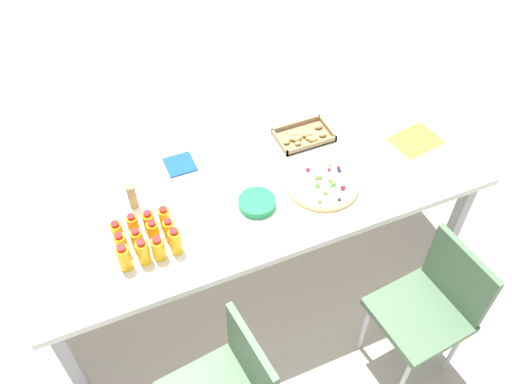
# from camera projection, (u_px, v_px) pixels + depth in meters

# --- Properties ---
(ground_plane) EXTENTS (12.00, 12.00, 0.00)m
(ground_plane) POSITION_uv_depth(u_px,v_px,m) (255.00, 270.00, 3.34)
(ground_plane) COLOR #B2A899
(party_table) EXTENTS (2.35, 0.91, 0.76)m
(party_table) POSITION_uv_depth(u_px,v_px,m) (255.00, 193.00, 2.83)
(party_table) COLOR silver
(party_table) RESTS_ON ground_plane
(chair_near_right) EXTENTS (0.44, 0.44, 0.83)m
(chair_near_right) POSITION_uv_depth(u_px,v_px,m) (432.00, 303.00, 2.61)
(chair_near_right) COLOR #4C6B4C
(chair_near_right) RESTS_ON ground_plane
(juice_bottle_0) EXTENTS (0.06, 0.06, 0.15)m
(juice_bottle_0) POSITION_uv_depth(u_px,v_px,m) (124.00, 258.00, 2.39)
(juice_bottle_0) COLOR #FAAE14
(juice_bottle_0) RESTS_ON party_table
(juice_bottle_1) EXTENTS (0.06, 0.06, 0.14)m
(juice_bottle_1) POSITION_uv_depth(u_px,v_px,m) (143.00, 252.00, 2.42)
(juice_bottle_1) COLOR #FAAD14
(juice_bottle_1) RESTS_ON party_table
(juice_bottle_2) EXTENTS (0.06, 0.06, 0.13)m
(juice_bottle_2) POSITION_uv_depth(u_px,v_px,m) (158.00, 249.00, 2.44)
(juice_bottle_2) COLOR #F9AE14
(juice_bottle_2) RESTS_ON party_table
(juice_bottle_3) EXTENTS (0.06, 0.06, 0.15)m
(juice_bottle_3) POSITION_uv_depth(u_px,v_px,m) (175.00, 241.00, 2.45)
(juice_bottle_3) COLOR #F9AF14
(juice_bottle_3) RESTS_ON party_table
(juice_bottle_4) EXTENTS (0.06, 0.06, 0.14)m
(juice_bottle_4) POSITION_uv_depth(u_px,v_px,m) (121.00, 245.00, 2.45)
(juice_bottle_4) COLOR #F9AD14
(juice_bottle_4) RESTS_ON party_table
(juice_bottle_5) EXTENTS (0.06, 0.06, 0.13)m
(juice_bottle_5) POSITION_uv_depth(u_px,v_px,m) (137.00, 240.00, 2.47)
(juice_bottle_5) COLOR #F9AF14
(juice_bottle_5) RESTS_ON party_table
(juice_bottle_6) EXTENTS (0.05, 0.05, 0.15)m
(juice_bottle_6) POSITION_uv_depth(u_px,v_px,m) (154.00, 233.00, 2.48)
(juice_bottle_6) COLOR #F9AE14
(juice_bottle_6) RESTS_ON party_table
(juice_bottle_7) EXTENTS (0.05, 0.05, 0.14)m
(juice_bottle_7) POSITION_uv_depth(u_px,v_px,m) (169.00, 230.00, 2.50)
(juice_bottle_7) COLOR #F9AD14
(juice_bottle_7) RESTS_ON party_table
(juice_bottle_8) EXTENTS (0.06, 0.06, 0.13)m
(juice_bottle_8) POSITION_uv_depth(u_px,v_px,m) (118.00, 233.00, 2.50)
(juice_bottle_8) COLOR #FAAC14
(juice_bottle_8) RESTS_ON party_table
(juice_bottle_9) EXTENTS (0.05, 0.05, 0.15)m
(juice_bottle_9) POSITION_uv_depth(u_px,v_px,m) (134.00, 227.00, 2.51)
(juice_bottle_9) COLOR #FAAB14
(juice_bottle_9) RESTS_ON party_table
(juice_bottle_10) EXTENTS (0.06, 0.06, 0.14)m
(juice_bottle_10) POSITION_uv_depth(u_px,v_px,m) (149.00, 223.00, 2.53)
(juice_bottle_10) COLOR #F9AC14
(juice_bottle_10) RESTS_ON party_table
(juice_bottle_11) EXTENTS (0.05, 0.05, 0.13)m
(juice_bottle_11) POSITION_uv_depth(u_px,v_px,m) (165.00, 218.00, 2.55)
(juice_bottle_11) COLOR #F9AD14
(juice_bottle_11) RESTS_ON party_table
(fruit_pizza) EXTENTS (0.37, 0.37, 0.05)m
(fruit_pizza) POSITION_uv_depth(u_px,v_px,m) (322.00, 184.00, 2.77)
(fruit_pizza) COLOR tan
(fruit_pizza) RESTS_ON party_table
(snack_tray) EXTENTS (0.31, 0.20, 0.04)m
(snack_tray) POSITION_uv_depth(u_px,v_px,m) (304.00, 136.00, 3.01)
(snack_tray) COLOR olive
(snack_tray) RESTS_ON party_table
(plate_stack) EXTENTS (0.19, 0.19, 0.04)m
(plate_stack) POSITION_uv_depth(u_px,v_px,m) (257.00, 203.00, 2.68)
(plate_stack) COLOR #1E8C4C
(plate_stack) RESTS_ON party_table
(napkin_stack) EXTENTS (0.15, 0.15, 0.01)m
(napkin_stack) POSITION_uv_depth(u_px,v_px,m) (180.00, 164.00, 2.88)
(napkin_stack) COLOR #194CA5
(napkin_stack) RESTS_ON party_table
(cardboard_tube) EXTENTS (0.04, 0.04, 0.14)m
(cardboard_tube) POSITION_uv_depth(u_px,v_px,m) (132.00, 196.00, 2.64)
(cardboard_tube) COLOR #9E7A56
(cardboard_tube) RESTS_ON party_table
(paper_folder) EXTENTS (0.29, 0.24, 0.01)m
(paper_folder) POSITION_uv_depth(u_px,v_px,m) (415.00, 140.00, 3.01)
(paper_folder) COLOR yellow
(paper_folder) RESTS_ON party_table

